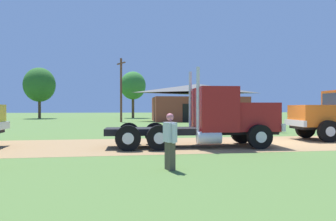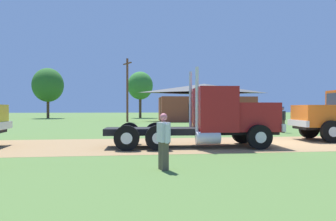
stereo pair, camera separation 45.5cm
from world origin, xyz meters
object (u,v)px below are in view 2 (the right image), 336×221
object	(u,v)px
truck_foreground_white	(217,118)
visitor_far_side	(282,118)
visitor_standing_near	(164,140)
utility_pole_near	(127,88)
shed_building	(205,103)

from	to	relation	value
truck_foreground_white	visitor_far_side	bearing A→B (deg)	46.80
visitor_standing_near	utility_pole_near	xyz separation A→B (m)	(-0.83, 30.44, 3.25)
truck_foreground_white	shed_building	bearing A→B (deg)	77.17
visitor_standing_near	visitor_far_side	xyz separation A→B (m)	(9.74, 12.26, 0.15)
truck_foreground_white	utility_pole_near	bearing A→B (deg)	98.53
truck_foreground_white	shed_building	distance (m)	28.18
truck_foreground_white	visitor_standing_near	size ratio (longest dim) A/B	4.89
visitor_far_side	shed_building	xyz separation A→B (m)	(-0.51, 20.26, 1.37)
utility_pole_near	shed_building	bearing A→B (deg)	11.68
truck_foreground_white	utility_pole_near	size ratio (longest dim) A/B	1.01
truck_foreground_white	visitor_far_side	size ratio (longest dim) A/B	4.28
truck_foreground_white	visitor_far_side	world-z (taller)	truck_foreground_white
truck_foreground_white	utility_pole_near	xyz separation A→B (m)	(-3.81, 25.38, 2.83)
utility_pole_near	visitor_far_side	bearing A→B (deg)	-59.83
visitor_far_side	shed_building	bearing A→B (deg)	91.44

